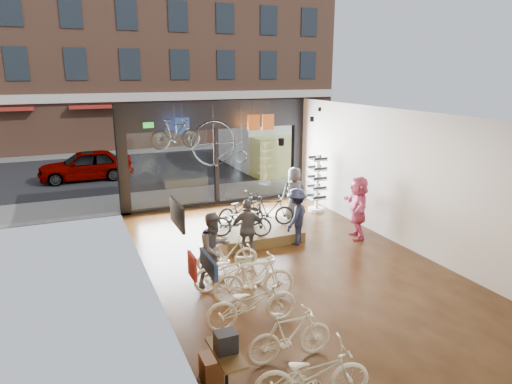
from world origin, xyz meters
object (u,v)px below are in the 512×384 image
display_bike_left (241,221)px  display_bike_mid (269,211)px  floor_bike_2 (252,303)px  penny_farthing (223,144)px  floor_bike_3 (254,278)px  box_truck (259,142)px  floor_bike_0 (312,374)px  display_platform (255,233)px  hung_bike (175,134)px  floor_bike_5 (227,254)px  customer_4 (294,193)px  customer_3 (297,216)px  sunglasses_rack (317,184)px  street_car (86,165)px  customer_5 (358,207)px  customer_1 (214,249)px  floor_bike_4 (232,270)px  floor_bike_1 (290,335)px  display_bike_right (240,208)px  customer_2 (248,229)px

display_bike_left → display_bike_mid: size_ratio=1.12×
floor_bike_2 → penny_farthing: bearing=-12.1°
floor_bike_2 → penny_farthing: size_ratio=1.00×
floor_bike_2 → floor_bike_3: floor_bike_3 is taller
box_truck → floor_bike_0: box_truck is taller
display_platform → floor_bike_2: bearing=-113.7°
floor_bike_2 → hung_bike: 6.98m
floor_bike_5 → customer_4: customer_4 is taller
customer_3 → sunglasses_rack: 3.34m
sunglasses_rack → customer_4: bearing=-168.9°
street_car → customer_4: 10.59m
customer_5 → hung_bike: hung_bike is taller
floor_bike_5 → customer_1: bearing=144.2°
display_platform → box_truck: bearing=65.9°
penny_farthing → street_car: bearing=117.1°
customer_5 → floor_bike_2: bearing=-33.2°
display_platform → customer_1: 3.22m
customer_1 → display_platform: bearing=28.8°
floor_bike_4 → display_bike_left: display_bike_left is taller
street_car → hung_bike: 8.45m
floor_bike_2 → floor_bike_5: (0.40, 2.53, -0.03)m
display_bike_left → customer_3: customer_3 is taller
display_bike_mid → penny_farthing: bearing=36.5°
display_platform → display_bike_mid: 0.79m
box_truck → customer_4: 7.96m
box_truck → customer_5: (-1.19, -10.04, -0.45)m
display_platform → street_car: bearing=112.7°
display_platform → display_bike_mid: bearing=11.5°
street_car → floor_bike_1: 15.77m
hung_bike → sunglasses_rack: bearing=-99.5°
street_car → floor_bike_1: bearing=8.7°
customer_4 → sunglasses_rack: 1.21m
floor_bike_5 → display_bike_right: (1.33, 2.58, 0.29)m
floor_bike_1 → customer_2: (1.01, 4.39, 0.33)m
floor_bike_4 → display_bike_left: size_ratio=1.04×
floor_bike_3 → display_platform: (1.53, 3.55, -0.39)m
box_truck → floor_bike_2: size_ratio=3.80×
customer_3 → penny_farthing: 3.70m
floor_bike_3 → display_bike_left: 3.22m
floor_bike_4 → customer_2: 1.85m
display_bike_mid → sunglasses_rack: bearing=-40.1°
customer_4 → hung_bike: hung_bike is taller
display_bike_mid → display_bike_left: bearing=135.3°
display_bike_mid → customer_1: customer_1 is taller
display_bike_left → display_bike_mid: bearing=-40.0°
customer_4 → customer_2: bearing=52.3°
floor_bike_0 → floor_bike_1: bearing=4.3°
floor_bike_3 → customer_4: 5.93m
box_truck → customer_5: box_truck is taller
street_car → floor_bike_5: bearing=12.4°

